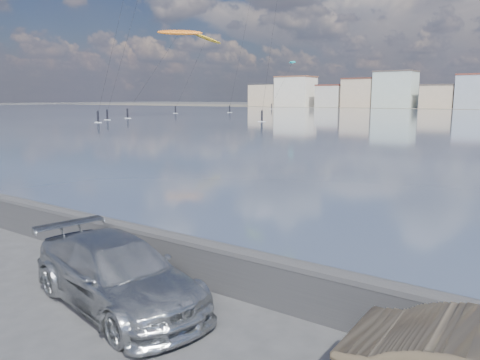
% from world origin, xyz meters
% --- Properties ---
extents(ground, '(700.00, 700.00, 0.00)m').
position_xyz_m(ground, '(0.00, 0.00, 0.00)').
color(ground, '#333335').
rests_on(ground, ground).
extents(seawall, '(400.00, 0.36, 1.08)m').
position_xyz_m(seawall, '(0.00, 2.70, 0.58)').
color(seawall, '#28282B').
rests_on(seawall, ground).
extents(car_silver, '(4.96, 2.81, 1.35)m').
position_xyz_m(car_silver, '(0.18, 0.94, 0.68)').
color(car_silver, '#B2B6BA').
rests_on(car_silver, ground).
extents(kitesurfer_0, '(10.47, 16.15, 18.77)m').
position_xyz_m(kitesurfer_0, '(-62.54, 71.68, 17.52)').
color(kitesurfer_0, orange).
rests_on(kitesurfer_0, ground).
extents(kitesurfer_2, '(6.80, 15.45, 17.97)m').
position_xyz_m(kitesurfer_2, '(-79.50, 151.58, 16.76)').
color(kitesurfer_2, '#19BFBF').
rests_on(kitesurfer_2, ground).
extents(kitesurfer_4, '(7.61, 15.25, 22.06)m').
position_xyz_m(kitesurfer_4, '(-77.25, 98.76, 19.82)').
color(kitesurfer_4, '#BF8C19').
rests_on(kitesurfer_4, ground).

